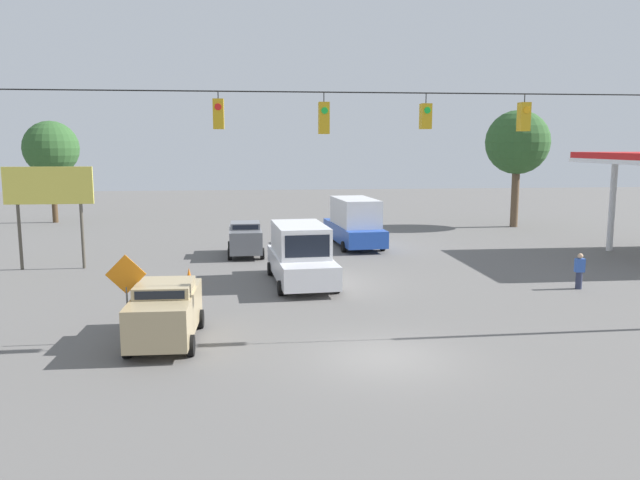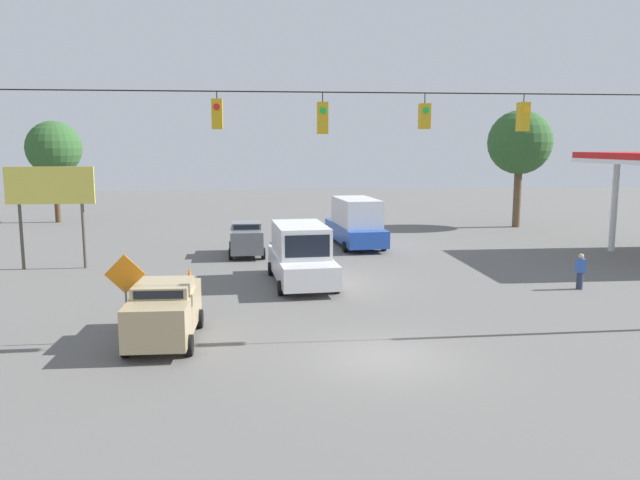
{
  "view_description": "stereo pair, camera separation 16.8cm",
  "coord_description": "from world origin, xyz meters",
  "px_view_note": "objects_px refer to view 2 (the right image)",
  "views": [
    {
      "loc": [
        3.8,
        17.52,
        6.25
      ],
      "look_at": [
        1.05,
        -8.02,
        2.32
      ],
      "focal_mm": 35.0,
      "sensor_mm": 36.0,
      "label": 1
    },
    {
      "loc": [
        3.63,
        17.54,
        6.25
      ],
      "look_at": [
        1.05,
        -8.02,
        2.32
      ],
      "focal_mm": 35.0,
      "sensor_mm": 36.0,
      "label": 2
    }
  ],
  "objects_px": {
    "traffic_cone_nearest": "(169,312)",
    "traffic_cone_second": "(180,292)",
    "sedan_grey_withflow_far": "(246,238)",
    "tree_horizon_right": "(520,143)",
    "overhead_signal_span": "(372,173)",
    "sedan_tan_parked_shoulder": "(165,311)",
    "tree_horizon_left": "(54,149)",
    "box_truck_white_withflow_mid": "(301,254)",
    "box_truck_blue_oncoming_deep": "(356,222)",
    "roadside_billboard": "(50,193)",
    "work_zone_sign": "(125,281)",
    "pedestrian": "(580,272)",
    "traffic_cone_third": "(190,275)"
  },
  "relations": [
    {
      "from": "traffic_cone_nearest",
      "to": "tree_horizon_left",
      "type": "xyz_separation_m",
      "value": [
        12.97,
        -30.37,
        5.57
      ]
    },
    {
      "from": "traffic_cone_third",
      "to": "box_truck_white_withflow_mid",
      "type": "bearing_deg",
      "value": 175.38
    },
    {
      "from": "work_zone_sign",
      "to": "overhead_signal_span",
      "type": "bearing_deg",
      "value": 176.67
    },
    {
      "from": "box_truck_white_withflow_mid",
      "to": "work_zone_sign",
      "type": "height_order",
      "value": "work_zone_sign"
    },
    {
      "from": "sedan_grey_withflow_far",
      "to": "tree_horizon_left",
      "type": "bearing_deg",
      "value": -47.69
    },
    {
      "from": "traffic_cone_second",
      "to": "tree_horizon_left",
      "type": "height_order",
      "value": "tree_horizon_left"
    },
    {
      "from": "box_truck_white_withflow_mid",
      "to": "tree_horizon_right",
      "type": "xyz_separation_m",
      "value": [
        -17.84,
        -17.98,
        5.04
      ]
    },
    {
      "from": "sedan_tan_parked_shoulder",
      "to": "traffic_cone_second",
      "type": "bearing_deg",
      "value": -88.42
    },
    {
      "from": "traffic_cone_nearest",
      "to": "tree_horizon_left",
      "type": "bearing_deg",
      "value": -66.87
    },
    {
      "from": "traffic_cone_second",
      "to": "pedestrian",
      "type": "bearing_deg",
      "value": -178.76
    },
    {
      "from": "overhead_signal_span",
      "to": "traffic_cone_second",
      "type": "distance_m",
      "value": 10.1
    },
    {
      "from": "overhead_signal_span",
      "to": "tree_horizon_left",
      "type": "bearing_deg",
      "value": -59.01
    },
    {
      "from": "box_truck_white_withflow_mid",
      "to": "traffic_cone_nearest",
      "type": "distance_m",
      "value": 7.86
    },
    {
      "from": "sedan_tan_parked_shoulder",
      "to": "tree_horizon_left",
      "type": "distance_m",
      "value": 35.52
    },
    {
      "from": "traffic_cone_third",
      "to": "tree_horizon_left",
      "type": "bearing_deg",
      "value": -61.55
    },
    {
      "from": "box_truck_white_withflow_mid",
      "to": "tree_horizon_right",
      "type": "relative_size",
      "value": 0.74
    },
    {
      "from": "traffic_cone_nearest",
      "to": "tree_horizon_right",
      "type": "distance_m",
      "value": 33.66
    },
    {
      "from": "box_truck_white_withflow_mid",
      "to": "tree_horizon_left",
      "type": "distance_m",
      "value": 30.82
    },
    {
      "from": "sedan_tan_parked_shoulder",
      "to": "sedan_grey_withflow_far",
      "type": "distance_m",
      "value": 15.72
    },
    {
      "from": "sedan_grey_withflow_far",
      "to": "traffic_cone_second",
      "type": "xyz_separation_m",
      "value": [
        2.5,
        10.27,
        -0.63
      ]
    },
    {
      "from": "tree_horizon_right",
      "to": "overhead_signal_span",
      "type": "bearing_deg",
      "value": 58.53
    },
    {
      "from": "box_truck_white_withflow_mid",
      "to": "traffic_cone_third",
      "type": "xyz_separation_m",
      "value": [
        5.06,
        -0.41,
        -0.97
      ]
    },
    {
      "from": "box_truck_white_withflow_mid",
      "to": "roadside_billboard",
      "type": "bearing_deg",
      "value": -20.52
    },
    {
      "from": "box_truck_blue_oncoming_deep",
      "to": "box_truck_white_withflow_mid",
      "type": "distance_m",
      "value": 11.03
    },
    {
      "from": "sedan_grey_withflow_far",
      "to": "box_truck_blue_oncoming_deep",
      "type": "bearing_deg",
      "value": -157.48
    },
    {
      "from": "pedestrian",
      "to": "tree_horizon_left",
      "type": "bearing_deg",
      "value": -41.82
    },
    {
      "from": "traffic_cone_nearest",
      "to": "traffic_cone_second",
      "type": "bearing_deg",
      "value": -91.09
    },
    {
      "from": "box_truck_white_withflow_mid",
      "to": "overhead_signal_span",
      "type": "bearing_deg",
      "value": 101.18
    },
    {
      "from": "work_zone_sign",
      "to": "pedestrian",
      "type": "relative_size",
      "value": 1.8
    },
    {
      "from": "tree_horizon_right",
      "to": "pedestrian",
      "type": "bearing_deg",
      "value": 74.13
    },
    {
      "from": "sedan_tan_parked_shoulder",
      "to": "tree_horizon_right",
      "type": "xyz_separation_m",
      "value": [
        -22.78,
        -26.09,
        5.36
      ]
    },
    {
      "from": "overhead_signal_span",
      "to": "sedan_tan_parked_shoulder",
      "type": "xyz_separation_m",
      "value": [
        6.61,
        -0.34,
        -4.35
      ]
    },
    {
      "from": "overhead_signal_span",
      "to": "sedan_grey_withflow_far",
      "type": "xyz_separation_m",
      "value": [
        4.25,
        -15.88,
        -4.37
      ]
    },
    {
      "from": "traffic_cone_nearest",
      "to": "traffic_cone_second",
      "type": "relative_size",
      "value": 1.0
    },
    {
      "from": "tree_horizon_left",
      "to": "pedestrian",
      "type": "bearing_deg",
      "value": 138.18
    },
    {
      "from": "box_truck_white_withflow_mid",
      "to": "tree_horizon_right",
      "type": "height_order",
      "value": "tree_horizon_right"
    },
    {
      "from": "traffic_cone_nearest",
      "to": "traffic_cone_second",
      "type": "distance_m",
      "value": 3.03
    },
    {
      "from": "sedan_grey_withflow_far",
      "to": "traffic_cone_nearest",
      "type": "height_order",
      "value": "sedan_grey_withflow_far"
    },
    {
      "from": "traffic_cone_second",
      "to": "roadside_billboard",
      "type": "relative_size",
      "value": 0.14
    },
    {
      "from": "sedan_grey_withflow_far",
      "to": "traffic_cone_second",
      "type": "distance_m",
      "value": 10.59
    },
    {
      "from": "work_zone_sign",
      "to": "traffic_cone_second",
      "type": "bearing_deg",
      "value": -101.6
    },
    {
      "from": "overhead_signal_span",
      "to": "traffic_cone_third",
      "type": "distance_m",
      "value": 12.19
    },
    {
      "from": "roadside_billboard",
      "to": "work_zone_sign",
      "type": "height_order",
      "value": "roadside_billboard"
    },
    {
      "from": "tree_horizon_left",
      "to": "tree_horizon_right",
      "type": "relative_size",
      "value": 0.92
    },
    {
      "from": "box_truck_white_withflow_mid",
      "to": "work_zone_sign",
      "type": "distance_m",
      "value": 10.1
    },
    {
      "from": "sedan_tan_parked_shoulder",
      "to": "traffic_cone_third",
      "type": "relative_size",
      "value": 6.09
    },
    {
      "from": "overhead_signal_span",
      "to": "roadside_billboard",
      "type": "bearing_deg",
      "value": -43.08
    },
    {
      "from": "traffic_cone_third",
      "to": "tree_horizon_right",
      "type": "height_order",
      "value": "tree_horizon_right"
    },
    {
      "from": "box_truck_white_withflow_mid",
      "to": "box_truck_blue_oncoming_deep",
      "type": "bearing_deg",
      "value": -112.0
    },
    {
      "from": "box_truck_white_withflow_mid",
      "to": "roadside_billboard",
      "type": "height_order",
      "value": "roadside_billboard"
    }
  ]
}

